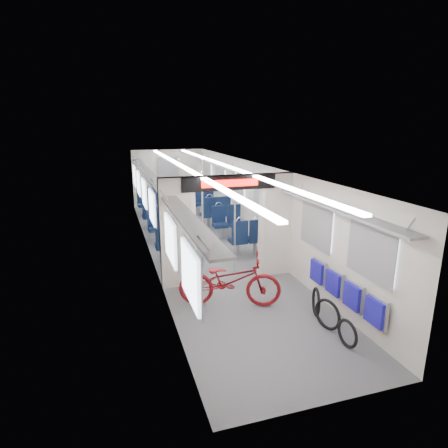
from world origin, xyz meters
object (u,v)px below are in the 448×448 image
at_px(bike_hoop_c, 316,303).
at_px(seat_bay_far_left, 154,205).
at_px(bike_hoop_a, 347,335).
at_px(stanchion_far_left, 180,197).
at_px(flip_bench, 344,289).
at_px(stanchion_near_left, 203,221).
at_px(seat_bay_near_right, 236,227).
at_px(seat_bay_far_right, 208,204).
at_px(stanchion_near_right, 235,223).
at_px(stanchion_far_right, 202,197).
at_px(bicycle, 230,280).
at_px(bike_hoop_b, 327,316).
at_px(seat_bay_near_left, 168,231).

xyz_separation_m(bike_hoop_c, seat_bay_far_left, (-1.94, 7.58, 0.33)).
relative_size(bike_hoop_a, stanchion_far_left, 0.20).
distance_m(flip_bench, stanchion_near_left, 3.56).
bearing_deg(bike_hoop_a, seat_bay_near_right, 90.23).
height_order(seat_bay_near_right, seat_bay_far_right, seat_bay_far_right).
xyz_separation_m(seat_bay_near_right, stanchion_near_right, (-0.66, -1.78, 0.62)).
bearing_deg(stanchion_near_left, flip_bench, -60.75).
bearing_deg(stanchion_far_right, bike_hoop_a, -84.71).
bearing_deg(stanchion_near_right, bike_hoop_c, -72.91).
bearing_deg(stanchion_far_left, stanchion_near_left, -91.05).
distance_m(bicycle, seat_bay_far_right, 6.49).
height_order(bicycle, flip_bench, bicycle).
height_order(bike_hoop_c, seat_bay_far_right, seat_bay_far_right).
bearing_deg(seat_bay_near_right, seat_bay_far_left, 118.62).
bearing_deg(stanchion_far_left, seat_bay_far_right, 46.80).
bearing_deg(stanchion_near_left, stanchion_far_left, 88.95).
xyz_separation_m(bicycle, bike_hoop_c, (1.35, -0.82, -0.27)).
relative_size(bike_hoop_b, bike_hoop_c, 1.03).
bearing_deg(stanchion_near_left, stanchion_far_right, 76.29).
bearing_deg(flip_bench, seat_bay_near_right, 95.40).
bearing_deg(seat_bay_near_left, stanchion_far_left, 67.96).
bearing_deg(bike_hoop_a, seat_bay_far_right, 90.15).
xyz_separation_m(flip_bench, seat_bay_far_left, (-2.29, 7.86, -0.02)).
height_order(stanchion_near_left, stanchion_far_right, same).
bearing_deg(flip_bench, stanchion_near_right, 112.08).
bearing_deg(seat_bay_near_right, stanchion_near_left, -133.50).
distance_m(bike_hoop_a, seat_bay_near_left, 5.65).
xyz_separation_m(stanchion_near_right, stanchion_far_right, (0.06, 3.28, 0.00)).
relative_size(seat_bay_near_left, seat_bay_far_right, 0.93).
height_order(bike_hoop_b, stanchion_far_left, stanchion_far_left).
bearing_deg(bike_hoop_c, stanchion_far_left, 102.63).
bearing_deg(seat_bay_near_right, flip_bench, -84.60).
relative_size(bike_hoop_b, seat_bay_far_left, 0.24).
bearing_deg(bike_hoop_c, stanchion_near_right, 107.09).
relative_size(bike_hoop_c, seat_bay_far_right, 0.24).
bearing_deg(seat_bay_near_left, seat_bay_far_left, 90.00).
bearing_deg(seat_bay_far_right, seat_bay_near_left, -123.03).
relative_size(flip_bench, stanchion_near_right, 0.90).
height_order(flip_bench, seat_bay_far_right, seat_bay_far_right).
bearing_deg(stanchion_far_left, bike_hoop_b, -78.81).
bearing_deg(bike_hoop_b, bike_hoop_c, 82.55).
bearing_deg(bicycle, stanchion_far_right, 11.70).
xyz_separation_m(seat_bay_near_left, stanchion_near_right, (1.21, -1.93, 0.61)).
bearing_deg(seat_bay_far_left, bike_hoop_a, -77.58).
height_order(bicycle, seat_bay_far_right, seat_bay_far_right).
bearing_deg(bike_hoop_b, seat_bay_near_left, 111.52).
bearing_deg(stanchion_near_right, seat_bay_near_left, 122.13).
distance_m(bicycle, stanchion_near_left, 2.07).
relative_size(bicycle, seat_bay_far_left, 0.86).
height_order(bicycle, seat_bay_near_right, seat_bay_near_right).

